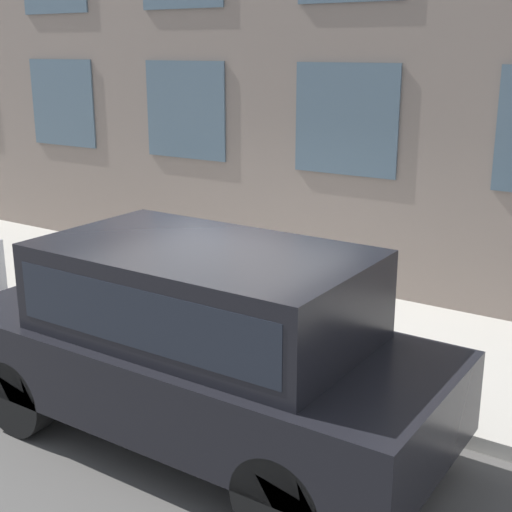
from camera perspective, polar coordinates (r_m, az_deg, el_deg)
The scene contains 5 objects.
ground_plane at distance 8.12m, azimuth -3.29°, elevation -9.33°, with size 80.00×80.00×0.00m, color #514F4C.
sidewalk at distance 9.25m, azimuth 2.41°, elevation -5.51°, with size 3.06×60.00×0.15m.
fire_hydrant at distance 8.37m, azimuth -1.79°, elevation -4.15°, with size 0.36×0.46×0.85m.
person at distance 8.18m, azimuth 1.83°, elevation -1.87°, with size 0.33×0.22×1.35m.
parked_truck_charcoal_near at distance 6.40m, azimuth -4.62°, elevation -6.16°, with size 1.90×4.64×1.87m.
Camera 1 is at (-5.84, -4.43, 3.50)m, focal length 50.00 mm.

